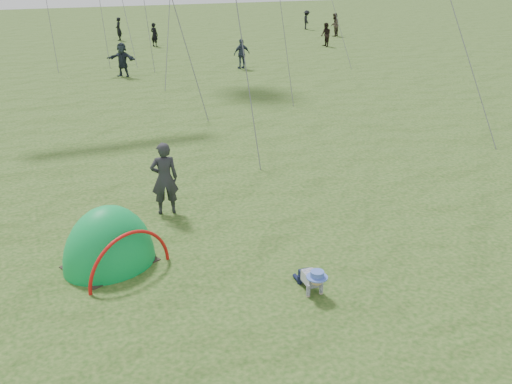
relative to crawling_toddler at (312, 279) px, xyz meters
name	(u,v)px	position (x,y,z in m)	size (l,w,h in m)	color
ground	(283,292)	(-0.48, 0.19, -0.26)	(140.00, 140.00, 0.00)	#183B0E
crawling_toddler	(312,279)	(0.00, 0.00, 0.00)	(0.48, 0.69, 0.53)	black
popup_tent	(111,264)	(-3.14, 2.47, -0.26)	(1.87, 1.54, 2.42)	#089342
standing_adult	(164,178)	(-1.47, 4.41, 0.60)	(0.63, 0.41, 1.73)	#26252A
crowd_person_0	(154,35)	(5.26, 31.97, 0.52)	(0.57, 0.38, 1.58)	black
crowd_person_3	(307,20)	(19.80, 37.02, 0.53)	(1.02, 0.59, 1.58)	black
crowd_person_5	(122,60)	(1.05, 21.89, 0.58)	(1.57, 0.50, 1.70)	#202832
crowd_person_6	(119,29)	(3.63, 36.12, 0.56)	(0.60, 0.39, 1.65)	black
crowd_person_7	(326,35)	(16.01, 27.20, 0.53)	(0.77, 0.60, 1.58)	black
crowd_person_8	(242,54)	(7.47, 21.54, 0.53)	(0.94, 0.39, 1.60)	#2E374C
crowd_person_13	(334,25)	(19.48, 31.90, 0.61)	(0.85, 0.66, 1.74)	#382E26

